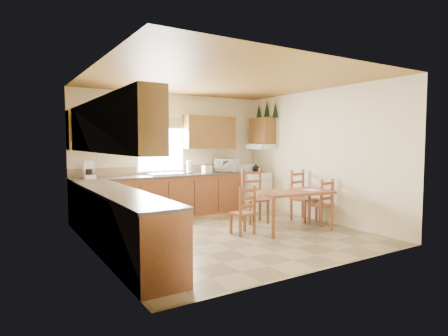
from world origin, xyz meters
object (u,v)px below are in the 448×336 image
microwave (226,165)px  stove (255,191)px  chair_near_right (321,202)px  chair_far_left (255,196)px  dining_table (293,211)px  chair_far_right (304,196)px  chair_near_left (243,210)px

microwave → stove: bearing=-1.4°
chair_near_right → microwave: bearing=-74.5°
chair_far_left → dining_table: bearing=-67.3°
microwave → chair_far_left: bearing=-77.4°
chair_near_right → chair_far_right: 0.47m
microwave → chair_far_left: (-0.22, -1.47, -0.54)m
chair_near_right → chair_far_left: chair_far_left is taller
chair_near_left → chair_near_right: size_ratio=0.95×
microwave → chair_far_left: size_ratio=0.48×
chair_near_left → chair_far_left: chair_far_left is taller
stove → microwave: microwave is taller
stove → chair_near_right: bearing=-85.6°
microwave → chair_near_left: bearing=-93.7°
chair_far_left → chair_far_right: 1.05m
dining_table → chair_near_right: 0.81m
stove → chair_far_right: chair_far_right is taller
chair_near_left → dining_table: bearing=162.6°
stove → chair_near_left: bearing=-130.2°
chair_far_right → chair_near_right: bearing=-96.6°
microwave → chair_far_right: (0.76, -1.85, -0.56)m
chair_near_left → stove: bearing=-132.9°
chair_near_right → chair_far_left: 1.30m
microwave → chair_near_right: bearing=-50.6°
chair_near_left → microwave: bearing=-116.2°
chair_near_left → chair_near_right: (1.74, -0.19, 0.02)m
chair_near_left → chair_far_right: size_ratio=0.83×
chair_near_left → chair_far_left: 1.00m
chair_near_left → chair_near_right: 1.75m
chair_near_left → chair_far_left: size_ratio=0.80×
dining_table → chair_far_left: 0.95m
chair_far_right → stove: bearing=85.8°
chair_far_left → chair_near_left: bearing=-127.9°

